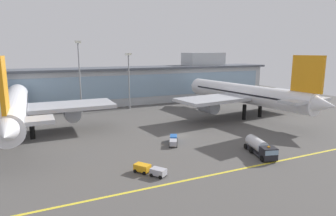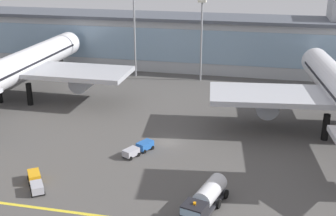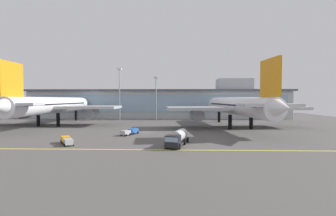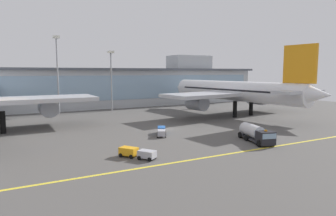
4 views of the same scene
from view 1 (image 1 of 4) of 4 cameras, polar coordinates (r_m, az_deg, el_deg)
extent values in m
plane|color=#514F4C|center=(68.85, 1.93, -5.43)|extent=(180.00, 180.00, 0.00)
cube|color=yellow|center=(51.33, 13.31, -11.63)|extent=(144.00, 0.50, 0.01)
cube|color=#ADB2B7|center=(110.67, -9.09, 4.11)|extent=(121.95, 12.00, 12.78)
cube|color=#84A3BC|center=(104.83, -8.19, 4.11)|extent=(117.07, 0.20, 8.18)
cube|color=#4C515B|center=(110.07, -9.20, 7.62)|extent=(124.95, 14.00, 0.80)
cube|color=#ADB2B7|center=(126.65, 6.84, 9.30)|extent=(16.00, 10.00, 6.00)
cylinder|color=black|center=(72.58, -24.96, -3.79)|extent=(1.10, 1.10, 4.48)
cylinder|color=black|center=(93.55, -27.09, -0.82)|extent=(1.10, 1.10, 4.48)
cylinder|color=silver|center=(75.37, -27.82, 0.20)|extent=(5.62, 46.44, 5.60)
cone|color=silver|center=(99.97, -27.21, 2.64)|extent=(5.32, 5.04, 5.32)
cone|color=silver|center=(50.68, -29.09, -4.21)|extent=(4.76, 6.17, 4.76)
cube|color=#84A3BC|center=(96.34, -27.33, 2.94)|extent=(4.20, 3.92, 1.68)
cube|color=black|center=(75.30, -27.85, 0.51)|extent=(5.67, 39.01, 0.45)
cube|color=#B7BAC1|center=(75.49, -27.77, -0.33)|extent=(45.13, 11.16, 0.90)
cylinder|color=#999EA8|center=(77.87, -18.28, -0.95)|extent=(3.92, 6.04, 3.92)
cube|color=orange|center=(54.19, -29.45, 4.06)|extent=(0.67, 8.36, 8.97)
cube|color=#B7BAC1|center=(55.19, -28.81, -2.58)|extent=(14.44, 5.11, 0.72)
cylinder|color=black|center=(86.95, 14.64, -0.79)|extent=(1.10, 1.10, 4.43)
cylinder|color=black|center=(91.82, 17.50, -0.33)|extent=(1.10, 1.10, 4.43)
cylinder|color=black|center=(104.16, 7.59, 1.40)|extent=(1.10, 1.10, 4.43)
cylinder|color=silver|center=(90.99, 14.58, 2.74)|extent=(11.03, 45.69, 5.53)
cone|color=silver|center=(109.01, 5.28, 4.38)|extent=(5.83, 5.59, 5.26)
cone|color=silver|center=(76.35, 28.04, 0.55)|extent=(5.41, 6.62, 4.70)
cube|color=#84A3BC|center=(106.17, 6.42, 4.70)|extent=(4.59, 4.35, 1.66)
cube|color=black|center=(90.93, 14.59, 3.00)|extent=(10.20, 38.49, 0.44)
cube|color=#B7BAC1|center=(91.09, 14.56, 2.31)|extent=(45.34, 16.22, 0.89)
cylinder|color=#999EA8|center=(84.22, 7.83, 0.36)|extent=(4.57, 6.32, 3.87)
cylinder|color=#999EA8|center=(101.71, 18.67, 1.72)|extent=(4.57, 6.32, 3.87)
cube|color=orange|center=(77.96, 25.54, 6.00)|extent=(1.66, 8.18, 8.85)
cube|color=#B7BAC1|center=(78.66, 25.16, 1.39)|extent=(14.69, 6.69, 0.71)
cylinder|color=black|center=(57.02, 20.21, -9.11)|extent=(0.58, 1.14, 1.10)
cylinder|color=black|center=(55.82, 17.86, -9.40)|extent=(0.58, 1.14, 1.10)
cylinder|color=black|center=(60.73, 18.11, -7.74)|extent=(0.58, 1.14, 1.10)
cylinder|color=black|center=(59.60, 15.87, -7.97)|extent=(0.58, 1.14, 1.10)
cylinder|color=black|center=(62.85, 17.05, -7.04)|extent=(0.58, 1.14, 1.10)
cylinder|color=black|center=(61.75, 14.87, -7.24)|extent=(0.58, 1.14, 1.10)
cube|color=#2D2D33|center=(60.03, 17.07, -8.00)|extent=(4.26, 7.91, 0.30)
cube|color=black|center=(56.35, 18.97, -8.35)|extent=(3.13, 2.95, 2.20)
cube|color=#84A3BC|center=(56.20, 19.00, -7.89)|extent=(3.05, 3.01, 0.88)
cylinder|color=silver|center=(60.09, 16.92, -6.66)|extent=(3.70, 5.99, 2.30)
cube|color=orange|center=(55.97, 19.05, -7.17)|extent=(0.30, 0.40, 0.20)
cylinder|color=black|center=(49.05, -6.42, -12.12)|extent=(0.51, 0.61, 0.60)
cylinder|color=black|center=(50.16, -5.38, -11.56)|extent=(0.51, 0.61, 0.60)
cylinder|color=black|center=(48.06, -4.64, -12.59)|extent=(0.51, 0.61, 0.60)
cylinder|color=black|center=(49.20, -3.62, -12.00)|extent=(0.51, 0.61, 0.60)
cube|color=orange|center=(48.89, -5.03, -11.47)|extent=(2.72, 2.99, 1.10)
cylinder|color=black|center=(47.36, -3.26, -12.94)|extent=(0.49, 0.60, 0.60)
cylinder|color=black|center=(48.51, -2.26, -12.33)|extent=(0.49, 0.60, 0.60)
cylinder|color=black|center=(46.53, -1.49, -13.38)|extent=(0.49, 0.60, 0.60)
cylinder|color=black|center=(47.70, -0.52, -12.74)|extent=(0.49, 0.60, 0.60)
cube|color=#A8A8B2|center=(47.32, -1.89, -12.29)|extent=(2.60, 2.83, 1.00)
cube|color=#2D2D33|center=(48.21, -3.43, -12.30)|extent=(0.42, 0.55, 0.08)
cylinder|color=black|center=(65.33, 0.44, -6.07)|extent=(0.45, 0.63, 0.60)
cylinder|color=black|center=(65.30, 1.76, -6.08)|extent=(0.45, 0.63, 0.60)
cylinder|color=black|center=(63.59, 0.39, -6.55)|extent=(0.45, 0.63, 0.60)
cylinder|color=black|center=(63.57, 1.75, -6.57)|extent=(0.45, 0.63, 0.60)
cube|color=#235BB2|center=(64.28, 1.09, -5.85)|extent=(2.52, 3.00, 1.10)
cylinder|color=black|center=(62.31, 0.35, -6.93)|extent=(0.43, 0.62, 0.60)
cylinder|color=black|center=(62.28, 1.74, -6.94)|extent=(0.43, 0.62, 0.60)
cylinder|color=black|center=(60.72, 0.30, -7.42)|extent=(0.43, 0.62, 0.60)
cylinder|color=black|center=(60.69, 1.72, -7.43)|extent=(0.43, 0.62, 0.60)
cube|color=#A8A8B2|center=(61.34, 1.03, -6.73)|extent=(2.43, 2.82, 1.00)
cube|color=#2D2D33|center=(62.87, 1.06, -6.62)|extent=(0.36, 0.58, 0.08)
cylinder|color=gray|center=(100.25, -7.60, 4.98)|extent=(0.44, 0.44, 18.13)
cube|color=silver|center=(99.71, -7.74, 10.37)|extent=(1.80, 1.80, 0.70)
cylinder|color=gray|center=(96.69, -16.80, 5.51)|extent=(0.44, 0.44, 21.92)
cube|color=silver|center=(96.34, -17.19, 12.21)|extent=(1.80, 1.80, 0.70)
camera|label=2|loc=(45.11, 73.08, 16.09)|focal=46.75mm
camera|label=3|loc=(39.54, 68.69, -11.29)|focal=24.42mm
camera|label=4|loc=(7.49, -20.17, -66.18)|focal=32.57mm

